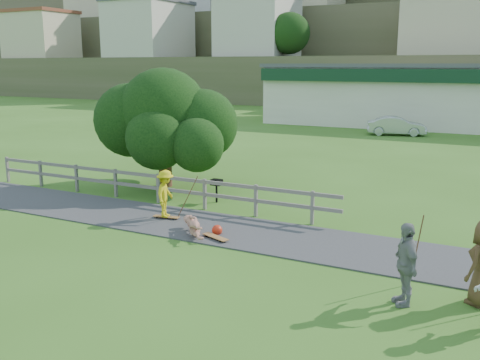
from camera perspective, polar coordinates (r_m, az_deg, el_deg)
The scene contains 16 objects.
ground at distance 15.34m, azimuth -3.65°, elevation -6.95°, with size 260.00×260.00×0.00m, color #37631C.
path at distance 16.57m, azimuth -1.00°, elevation -5.38°, with size 34.00×3.00×0.04m, color #353537.
fence at distance 20.29m, azimuth -10.16°, elevation -0.23°, with size 15.05×0.10×1.10m.
strip_mall at distance 47.56m, azimuth 23.15°, elevation 8.30°, with size 32.50×10.75×5.10m.
hillside at distance 104.43m, azimuth 23.91°, elevation 16.38°, with size 220.00×67.00×47.50m.
skater_rider at distance 17.72m, azimuth -7.94°, elevation -1.77°, with size 1.01×0.58×1.57m, color gold.
skater_fallen at distance 16.12m, azimuth -4.94°, elevation -4.89°, with size 1.64×0.39×0.60m, color tan.
spectator_b at distance 11.94m, azimuth 17.24°, elevation -8.55°, with size 1.06×0.44×1.82m, color gray.
car_silver at distance 40.44m, azimuth 16.35°, elevation 5.56°, with size 1.44×4.12×1.36m, color #B0B4B8.
tree at distance 22.39m, azimuth -8.08°, elevation 4.98°, with size 5.89×5.89×4.51m, color black, non-canonical shape.
bbq at distance 19.85m, azimuth -2.52°, elevation -1.17°, with size 0.40×0.31×0.87m, color black, non-canonical shape.
longboard_rider at distance 17.91m, azimuth -7.87°, elevation -4.04°, with size 0.89×0.22×0.10m, color #8F5D2E, non-canonical shape.
longboard_fallen at distance 15.72m, azimuth -2.63°, elevation -6.25°, with size 0.96×0.23×0.11m, color #8F5D2E, non-canonical shape.
helmet at distance 16.15m, azimuth -2.46°, elevation -5.33°, with size 0.32×0.32×0.32m, color red.
pole_rider at distance 17.70m, azimuth -5.61°, elevation -1.50°, with size 0.03×0.03×1.70m, color brown.
pole_spec_left at distance 13.00m, azimuth 18.31°, elevation -7.12°, with size 0.03×0.03×1.72m, color brown.
Camera 1 is at (7.45, -12.43, 5.03)m, focal length 40.00 mm.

